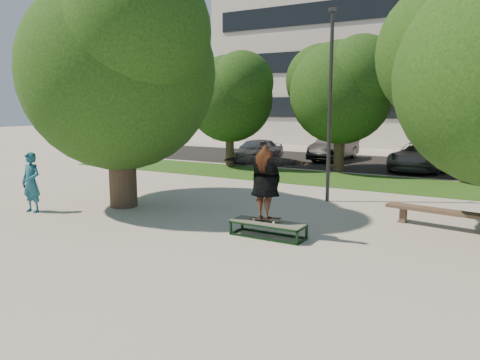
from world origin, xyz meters
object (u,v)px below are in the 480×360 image
Objects in this scene: car_silver_b at (441,152)px; tree_left at (118,62)px; car_silver_a at (255,150)px; car_grey at (420,156)px; lamppost at (330,104)px; car_dark at (334,147)px; bench at (450,214)px; grind_box at (268,229)px; bystander at (31,182)px.

tree_left is at bearing -125.55° from car_silver_b.
car_grey is (8.62, 1.00, 0.03)m from car_silver_a.
car_silver_b is at bearing 80.02° from lamppost.
tree_left is 15.91m from car_dark.
car_silver_b reaches higher than bench.
lamppost reaches higher than grind_box.
bystander is 0.36× the size of car_grey.
lamppost reaches higher than car_dark.
car_silver_b is (-1.95, 13.05, 0.36)m from bench.
bystander is at bearing -150.82° from bench.
grind_box is 0.37× the size of car_grey.
bench is at bearing -33.88° from car_silver_a.
car_silver_b is at bearing 83.94° from grind_box.
bench is 11.67m from car_grey.
lamppost reaches higher than bench.
lamppost is 5.65m from grind_box.
car_silver_a is 4.65m from car_dark.
bystander is (-6.95, -5.95, -2.26)m from lamppost.
lamppost is at bearing -94.86° from car_grey.
lamppost is 3.39× the size of grind_box.
bench is (9.21, 2.04, -4.01)m from tree_left.
grind_box is at bearing -75.60° from car_dark.
car_dark is at bearing 161.26° from car_grey.
bench is 0.61× the size of car_silver_b.
tree_left is 1.34× the size of car_silver_b.
tree_left is at bearing -71.85° from car_silver_a.
tree_left is 1.45× the size of car_grey.
bench is (3.65, 2.94, 0.22)m from grind_box.
tree_left is 4.41m from bystander.
grind_box is at bearing -51.47° from car_silver_a.
lamppost is 1.59× the size of car_silver_a.
car_silver_a is 8.68m from car_grey.
car_silver_b is at bearing 56.28° from bystander.
car_dark reaches higher than grind_box.
grind_box is at bearing -91.26° from car_grey.
car_silver_a is at bearing 85.40° from bystander.
car_grey is at bearing 55.78° from bystander.
bench is at bearing -59.61° from car_dark.
bystander reaches higher than car_silver_b.
car_grey is (1.00, 14.30, 0.49)m from grind_box.
tree_left reaches higher than lamppost.
tree_left reaches higher than grind_box.
bench is 15.44m from car_dark.
car_dark is at bearing 128.62° from bench.
car_grey is (5.08, -2.00, -0.07)m from car_dark.
grind_box is (5.56, -0.90, -4.23)m from tree_left.
grind_box is 7.34m from bystander.
tree_left is 1.55× the size of car_dark.
car_grey is at bearing 111.70° from bench.
car_dark is 5.46m from car_grey.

